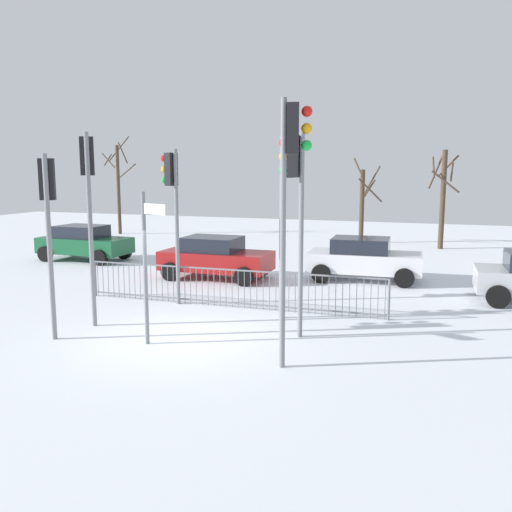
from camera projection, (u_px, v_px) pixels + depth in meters
ground_plane at (177, 339)px, 12.31m from camera, size 60.00×60.00×0.00m
traffic_light_mid_right at (172, 191)px, 15.17m from camera, size 0.56×0.37×4.33m
traffic_light_foreground_left at (48, 204)px, 11.99m from camera, size 0.42×0.51×4.11m
traffic_light_foreground_right at (88, 186)px, 12.98m from camera, size 0.45×0.48×4.63m
traffic_light_mid_left at (295, 188)px, 12.01m from camera, size 0.57×0.33×4.60m
traffic_light_rear_right at (291, 174)px, 9.99m from camera, size 0.56×0.37×5.05m
traffic_light_rear_left at (287, 187)px, 13.50m from camera, size 0.57×0.33×4.57m
direction_sign_post at (147, 261)px, 11.65m from camera, size 0.74×0.35×3.31m
pedestrian_guard_railing at (229, 287)px, 15.11m from camera, size 8.69×0.22×1.07m
car_red_far at (215, 257)px, 19.05m from camera, size 3.81×1.93×1.47m
car_green_mid at (84, 242)px, 22.96m from camera, size 3.83×1.97×1.47m
car_white_trailing at (364, 258)px, 18.75m from camera, size 3.88×2.08×1.47m
bare_tree_left at (443, 196)px, 26.05m from camera, size 1.44×1.45×4.71m
bare_tree_centre at (363, 203)px, 28.23m from camera, size 1.55×1.96×4.37m
bare_tree_right at (118, 185)px, 32.21m from camera, size 1.75×1.76×5.75m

